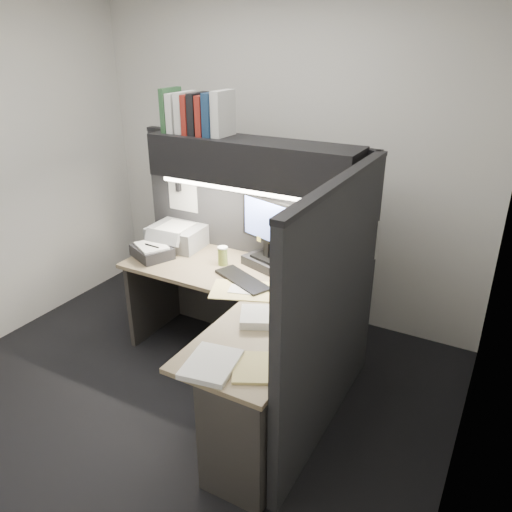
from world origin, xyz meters
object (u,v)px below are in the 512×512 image
object	(u,v)px
overhead_shelf	(252,161)
coffee_cup	(223,256)
telephone	(323,273)
printer	(179,235)
keyboard	(243,280)
desk	(235,356)
notebook_stack	(152,252)
monitor	(267,241)

from	to	relation	value
overhead_shelf	coffee_cup	xyz separation A→B (m)	(-0.17, -0.14, -0.70)
telephone	printer	distance (m)	1.26
overhead_shelf	keyboard	world-z (taller)	overhead_shelf
overhead_shelf	printer	world-z (taller)	overhead_shelf
desk	telephone	distance (m)	0.86
printer	notebook_stack	world-z (taller)	printer
overhead_shelf	monitor	distance (m)	0.58
keyboard	printer	xyz separation A→B (m)	(-0.79, 0.32, 0.07)
desk	printer	bearing A→B (deg)	142.45
telephone	notebook_stack	size ratio (longest dim) A/B	0.75
desk	coffee_cup	world-z (taller)	coffee_cup
desk	overhead_shelf	size ratio (longest dim) A/B	1.10
monitor	notebook_stack	bearing A→B (deg)	-144.48
keyboard	telephone	size ratio (longest dim) A/B	2.12
keyboard	monitor	bearing A→B (deg)	107.04
desk	monitor	size ratio (longest dim) A/B	3.22
desk	printer	distance (m)	1.30
monitor	telephone	bearing A→B (deg)	20.03
desk	printer	size ratio (longest dim) A/B	4.04
overhead_shelf	printer	distance (m)	0.97
overhead_shelf	printer	xyz separation A→B (m)	(-0.69, 0.01, -0.69)
overhead_shelf	keyboard	size ratio (longest dim) A/B	3.29
keyboard	desk	bearing A→B (deg)	-40.78
telephone	coffee_cup	xyz separation A→B (m)	(-0.74, -0.13, 0.02)
overhead_shelf	keyboard	bearing A→B (deg)	-72.24
coffee_cup	keyboard	bearing A→B (deg)	-32.49
desk	printer	xyz separation A→B (m)	(-0.99, 0.76, 0.37)
coffee_cup	printer	bearing A→B (deg)	163.87
printer	desk	bearing A→B (deg)	-40.95
coffee_cup	notebook_stack	bearing A→B (deg)	-165.39
notebook_stack	monitor	bearing A→B (deg)	17.15
monitor	printer	bearing A→B (deg)	-163.54
desk	notebook_stack	world-z (taller)	notebook_stack
monitor	notebook_stack	distance (m)	0.92
telephone	printer	size ratio (longest dim) A/B	0.53
monitor	printer	distance (m)	0.84
desk	keyboard	xyz separation A→B (m)	(-0.20, 0.44, 0.30)
keyboard	telephone	bearing A→B (deg)	57.64
telephone	coffee_cup	distance (m)	0.76
monitor	keyboard	world-z (taller)	monitor
printer	coffee_cup	bearing A→B (deg)	-19.54
coffee_cup	desk	bearing A→B (deg)	-52.36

